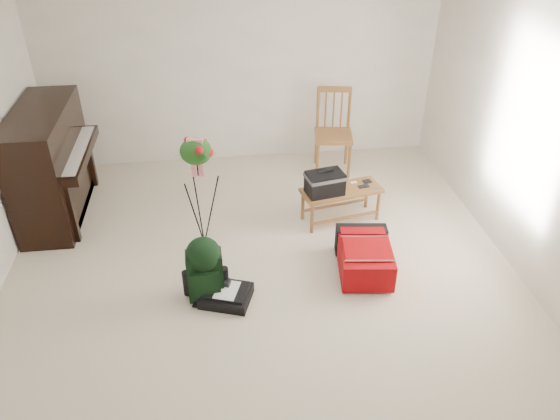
{
  "coord_description": "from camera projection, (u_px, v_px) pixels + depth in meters",
  "views": [
    {
      "loc": [
        -0.35,
        -3.98,
        3.46
      ],
      "look_at": [
        0.2,
        0.35,
        0.63
      ],
      "focal_mm": 35.0,
      "sensor_mm": 36.0,
      "label": 1
    }
  ],
  "objects": [
    {
      "name": "bench",
      "position": [
        329.0,
        184.0,
        5.92
      ],
      "size": [
        0.93,
        0.52,
        0.68
      ],
      "rotation": [
        0.0,
        0.0,
        0.2
      ],
      "color": "olive",
      "rests_on": "floor"
    },
    {
      "name": "piano",
      "position": [
        52.0,
        166.0,
        6.01
      ],
      "size": [
        0.71,
        1.5,
        1.25
      ],
      "color": "black",
      "rests_on": "floor"
    },
    {
      "name": "flower_stand",
      "position": [
        200.0,
        194.0,
        5.48
      ],
      "size": [
        0.47,
        0.47,
        1.27
      ],
      "rotation": [
        0.0,
        0.0,
        -0.19
      ],
      "color": "black",
      "rests_on": "floor"
    },
    {
      "name": "dining_chair",
      "position": [
        333.0,
        133.0,
        6.92
      ],
      "size": [
        0.53,
        0.53,
        1.07
      ],
      "rotation": [
        0.0,
        0.0,
        -0.14
      ],
      "color": "olive",
      "rests_on": "floor"
    },
    {
      "name": "red_suitcase",
      "position": [
        363.0,
        253.0,
        5.4
      ],
      "size": [
        0.58,
        0.79,
        0.32
      ],
      "rotation": [
        0.0,
        0.0,
        -0.12
      ],
      "color": "#A6070C",
      "rests_on": "floor"
    },
    {
      "name": "wall_right",
      "position": [
        543.0,
        155.0,
        4.82
      ],
      "size": [
        0.04,
        5.5,
        2.5
      ],
      "primitive_type": "cube",
      "color": "white",
      "rests_on": "floor"
    },
    {
      "name": "floor",
      "position": [
        264.0,
        286.0,
        5.23
      ],
      "size": [
        5.0,
        5.5,
        0.01
      ],
      "primitive_type": "cube",
      "color": "beige",
      "rests_on": "ground"
    },
    {
      "name": "wall_back",
      "position": [
        241.0,
        67.0,
        6.84
      ],
      "size": [
        5.0,
        0.04,
        2.5
      ],
      "primitive_type": "cube",
      "color": "white",
      "rests_on": "floor"
    },
    {
      "name": "ceiling",
      "position": [
        259.0,
        18.0,
        3.87
      ],
      "size": [
        5.0,
        5.5,
        0.01
      ],
      "primitive_type": "cube",
      "color": "white",
      "rests_on": "wall_back"
    },
    {
      "name": "green_backpack",
      "position": [
        204.0,
        266.0,
        4.93
      ],
      "size": [
        0.33,
        0.31,
        0.65
      ],
      "rotation": [
        0.0,
        0.0,
        0.04
      ],
      "color": "black",
      "rests_on": "floor"
    },
    {
      "name": "black_duffel",
      "position": [
        226.0,
        294.0,
        5.04
      ],
      "size": [
        0.54,
        0.48,
        0.19
      ],
      "rotation": [
        0.0,
        0.0,
        -0.33
      ],
      "color": "black",
      "rests_on": "floor"
    }
  ]
}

